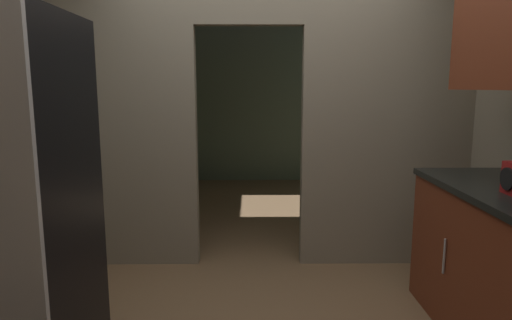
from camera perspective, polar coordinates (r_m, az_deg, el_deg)
kitchen_partition at (r=3.70m, az=1.46°, el=8.10°), size 3.47×0.12×2.70m
adjoining_room_shell at (r=6.02m, az=0.40°, el=7.83°), size 3.47×3.54×2.70m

